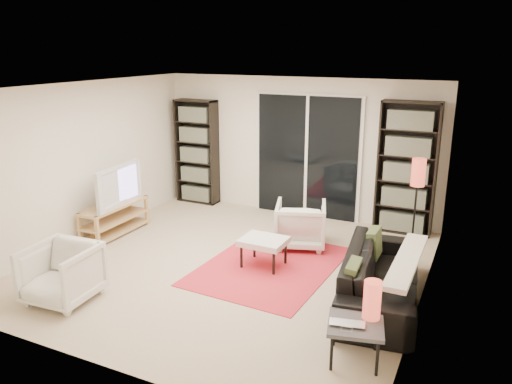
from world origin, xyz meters
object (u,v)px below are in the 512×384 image
armchair_back (301,224)px  armchair_front (62,274)px  tv_stand (115,218)px  floor_lamp (417,182)px  side_table (356,327)px  bookshelf_right (407,169)px  sofa (381,276)px  ottoman (264,242)px  bookshelf_left (197,152)px

armchair_back → armchair_front: 3.39m
tv_stand → floor_lamp: floor_lamp is taller
armchair_back → side_table: (1.47, -2.46, 0.02)m
armchair_front → side_table: 3.41m
bookshelf_right → floor_lamp: bearing=-72.5°
sofa → armchair_back: 1.86m
armchair_back → armchair_front: armchair_front is taller
ottoman → side_table: same height
tv_stand → bookshelf_left: bearing=82.6°
armchair_back → side_table: armchair_back is taller
bookshelf_left → side_table: 5.53m
tv_stand → armchair_back: size_ratio=1.68×
armchair_back → floor_lamp: size_ratio=0.52×
armchair_front → side_table: armchair_front is taller
bookshelf_left → tv_stand: (-0.27, -2.07, -0.71)m
armchair_front → floor_lamp: floor_lamp is taller
armchair_front → floor_lamp: bearing=38.1°
bookshelf_right → ottoman: (-1.47, -2.16, -0.70)m
ottoman → sofa: bearing=-9.4°
bookshelf_right → armchair_back: bearing=-135.4°
sofa → side_table: size_ratio=3.41×
bookshelf_left → sofa: (4.02, -2.43, -0.67)m
ottoman → floor_lamp: size_ratio=0.43×
bookshelf_right → sofa: (0.17, -2.43, -0.74)m
tv_stand → armchair_back: 2.95m
bookshelf_right → sofa: bookshelf_right is taller
floor_lamp → tv_stand: bearing=-165.3°
tv_stand → side_table: 4.61m
armchair_front → ottoman: size_ratio=1.24×
bookshelf_right → floor_lamp: (0.29, -0.91, 0.04)m
bookshelf_left → tv_stand: size_ratio=1.56×
bookshelf_left → armchair_front: bearing=-81.0°
armchair_back → ottoman: (-0.20, -0.90, 0.01)m
bookshelf_right → tv_stand: 4.67m
ottoman → floor_lamp: bearing=35.3°
ottoman → bookshelf_right: bearing=55.7°
bookshelf_left → armchair_front: 4.14m
bookshelf_left → side_table: (4.04, -3.72, -0.62)m
sofa → bookshelf_right: bearing=-3.5°
bookshelf_left → sofa: bookshelf_left is taller
sofa → ottoman: sofa is taller
bookshelf_right → side_table: bookshelf_right is taller
tv_stand → floor_lamp: bearing=14.7°
armchair_front → floor_lamp: (3.49, 3.14, 0.74)m
bookshelf_right → ottoman: 2.71m
floor_lamp → sofa: bearing=-94.6°
tv_stand → ottoman: 2.65m
ottoman → side_table: 2.28m
floor_lamp → armchair_front: bearing=-138.1°
bookshelf_left → sofa: size_ratio=0.92×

